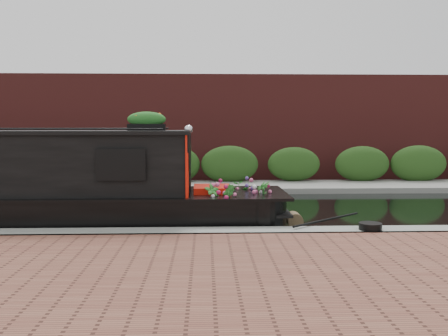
{
  "coord_description": "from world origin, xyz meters",
  "views": [
    {
      "loc": [
        1.3,
        -12.03,
        2.12
      ],
      "look_at": [
        1.72,
        -0.6,
        1.12
      ],
      "focal_mm": 40.0,
      "sensor_mm": 36.0,
      "label": 1
    }
  ],
  "objects": [
    {
      "name": "near_bank_pavers",
      "position": [
        0.0,
        -7.0,
        0.0
      ],
      "size": [
        40.0,
        7.0,
        0.5
      ],
      "primitive_type": "cube",
      "color": "brown",
      "rests_on": "ground"
    },
    {
      "name": "near_bank_coping",
      "position": [
        0.0,
        -3.3,
        0.0
      ],
      "size": [
        40.0,
        0.6,
        0.5
      ],
      "primitive_type": "cube",
      "color": "gray",
      "rests_on": "ground"
    },
    {
      "name": "coiled_mooring_rope",
      "position": [
        4.24,
        -3.35,
        0.31
      ],
      "size": [
        0.41,
        0.41,
        0.12
      ],
      "primitive_type": "cylinder",
      "color": "black",
      "rests_on": "near_bank_coping"
    },
    {
      "name": "rope_fender",
      "position": [
        3.12,
        -1.94,
        0.16
      ],
      "size": [
        0.32,
        0.39,
        0.32
      ],
      "primitive_type": "cylinder",
      "rotation": [
        1.57,
        0.0,
        0.0
      ],
      "color": "brown",
      "rests_on": "ground"
    },
    {
      "name": "narrowboat",
      "position": [
        -2.84,
        -1.94,
        0.77
      ],
      "size": [
        11.04,
        2.04,
        2.59
      ],
      "rotation": [
        0.0,
        0.0,
        0.01
      ],
      "color": "black",
      "rests_on": "ground"
    },
    {
      "name": "ground",
      "position": [
        0.0,
        0.0,
        0.0
      ],
      "size": [
        80.0,
        80.0,
        0.0
      ],
      "primitive_type": "plane",
      "color": "black",
      "rests_on": "ground"
    },
    {
      "name": "far_bank_path",
      "position": [
        0.0,
        4.2,
        0.0
      ],
      "size": [
        40.0,
        2.4,
        0.34
      ],
      "primitive_type": "cube",
      "color": "gray",
      "rests_on": "ground"
    },
    {
      "name": "far_brick_wall",
      "position": [
        0.0,
        7.2,
        0.0
      ],
      "size": [
        40.0,
        1.0,
        8.0
      ],
      "primitive_type": "cube",
      "color": "maroon",
      "rests_on": "ground"
    },
    {
      "name": "far_hedge",
      "position": [
        0.0,
        5.1,
        0.0
      ],
      "size": [
        40.0,
        1.1,
        2.8
      ],
      "primitive_type": "cube",
      "color": "#244818",
      "rests_on": "ground"
    }
  ]
}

